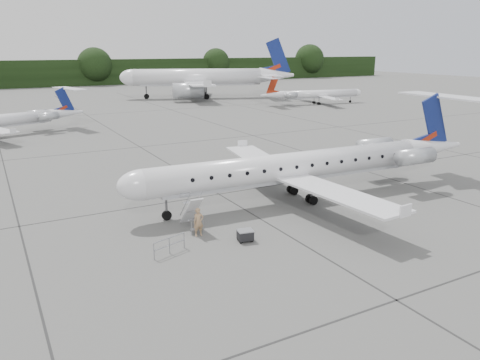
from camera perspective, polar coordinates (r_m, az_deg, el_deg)
ground at (r=35.86m, az=9.64°, el=-3.16°), size 320.00×320.00×0.00m
treeline at (r=158.06m, az=-21.42°, el=12.02°), size 260.00×4.00×8.00m
main_regional_jet at (r=35.85m, az=6.30°, el=3.29°), size 30.82×22.97×7.61m
airstair at (r=30.82m, az=-5.95°, el=-3.85°), size 0.98×2.37×2.39m
passenger at (r=29.75m, az=-5.08°, el=-5.12°), size 0.71×0.51×1.84m
safety_railing at (r=27.56m, az=-8.59°, el=-7.95°), size 2.12×0.76×1.00m
baggage_cart at (r=28.99m, az=0.65°, el=-6.75°), size 1.04×0.90×0.79m
bg_narrowbody at (r=112.79m, az=-5.24°, el=13.35°), size 45.24×39.00×13.66m
bg_regional_right at (r=102.15m, az=9.77°, el=10.76°), size 24.63×19.38×5.89m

